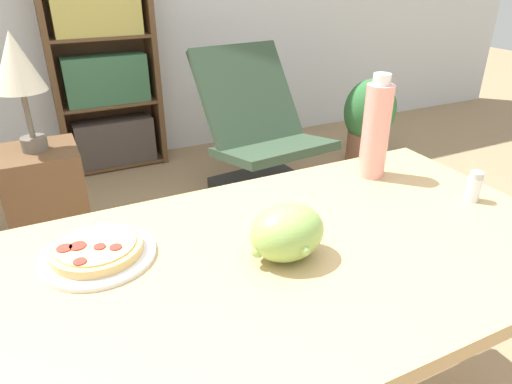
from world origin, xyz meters
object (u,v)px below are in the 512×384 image
Objects in this scene: pizza_on_plate at (97,251)px; potted_plant_floor at (369,120)px; bookshelf at (105,76)px; drink_bottle at (376,130)px; lounge_chair_far at (262,153)px; side_table at (49,206)px; grape_bunch at (287,233)px; salt_shaker at (474,187)px; table_lamp at (17,68)px.

pizza_on_plate reaches higher than potted_plant_floor.
drink_bottle is at bearing -80.20° from bookshelf.
lounge_chair_far is at bearing -169.47° from potted_plant_floor.
bookshelf reaches higher than side_table.
grape_bunch is 1.62m from side_table.
grape_bunch reaches higher than side_table.
pizza_on_plate is 3.00× the size of salt_shaker.
side_table is at bearing 107.41° from grape_bunch.
bookshelf is (-0.72, 0.90, 0.35)m from lounge_chair_far.
pizza_on_plate is at bearing -99.42° from bookshelf.
drink_bottle is at bearing -53.81° from side_table.
pizza_on_plate is 0.39× the size of potted_plant_floor.
pizza_on_plate is 0.47× the size of table_lamp.
salt_shaker is at bearing -102.85° from lounge_chair_far.
table_lamp is at bearing 125.09° from salt_shaker.
lounge_chair_far is 1.45× the size of potted_plant_floor.
potted_plant_floor reaches higher than side_table.
pizza_on_plate is at bearing -85.50° from side_table.
pizza_on_plate is 2.37m from bookshelf.
table_lamp is (0.00, -0.00, 0.65)m from side_table.
grape_bunch is 1.86m from lounge_chair_far.
table_lamp reaches higher than lounge_chair_far.
salt_shaker is (0.56, 0.01, -0.02)m from grape_bunch.
pizza_on_plate is at bearing 170.08° from salt_shaker.
salt_shaker reaches higher than side_table.
bookshelf reaches higher than drink_bottle.
salt_shaker is 1.77m from table_lamp.
side_table is at bearing -114.86° from bookshelf.
potted_plant_floor is (1.28, 1.53, -0.59)m from drink_bottle.
bookshelf is 1.84m from potted_plant_floor.
drink_bottle is at bearing -109.56° from lounge_chair_far.
lounge_chair_far is at bearing 52.32° from pizza_on_plate.
side_table is at bearing 126.19° from drink_bottle.
table_lamp is (-0.10, 1.28, 0.15)m from pizza_on_plate.
lounge_chair_far is (0.75, 1.61, -0.54)m from grape_bunch.
drink_bottle is 2.08m from potted_plant_floor.
drink_bottle is at bearing 30.86° from grape_bunch.
grape_bunch reaches higher than salt_shaker.
pizza_on_plate is 0.18× the size of bookshelf.
pizza_on_plate is 1.88m from lounge_chair_far.
drink_bottle is (0.42, 0.25, 0.08)m from grape_bunch.
lounge_chair_far is at bearing 7.31° from table_lamp.
bookshelf is at bearing 156.51° from potted_plant_floor.
pizza_on_plate reaches higher than side_table.
bookshelf reaches higher than salt_shaker.
bookshelf is 1.20m from table_lamp.
table_lamp is (-0.49, -1.05, 0.29)m from bookshelf.
lounge_chair_far is 1.22m from side_table.
side_table is (-0.49, -1.05, -0.36)m from bookshelf.
lounge_chair_far is (0.33, 1.35, -0.62)m from drink_bottle.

